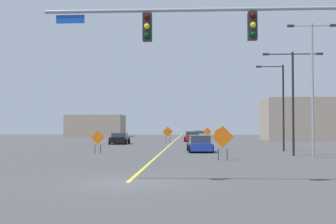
{
  "coord_description": "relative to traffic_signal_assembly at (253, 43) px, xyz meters",
  "views": [
    {
      "loc": [
        2.38,
        -15.97,
        2.11
      ],
      "look_at": [
        0.46,
        20.21,
        3.35
      ],
      "focal_mm": 45.53,
      "sensor_mm": 36.0,
      "label": 1
    }
  ],
  "objects": [
    {
      "name": "construction_sign_right_shoulder",
      "position": [
        -9.6,
        17.09,
        -4.12
      ],
      "size": [
        1.08,
        0.12,
        1.79
      ],
      "color": "orange",
      "rests_on": "ground"
    },
    {
      "name": "traffic_signal_assembly",
      "position": [
        0.0,
        0.0,
        0.0
      ],
      "size": [
        11.96,
        0.44,
        7.06
      ],
      "color": "gray",
      "rests_on": "ground"
    },
    {
      "name": "construction_sign_median_near",
      "position": [
        -0.32,
        10.79,
        -3.88
      ],
      "size": [
        1.4,
        0.15,
        2.17
      ],
      "color": "orange",
      "rests_on": "ground"
    },
    {
      "name": "street_lamp_mid_right",
      "position": [
        5.08,
        15.18,
        -0.7
      ],
      "size": [
        4.31,
        0.24,
        7.52
      ],
      "color": "black",
      "rests_on": "ground"
    },
    {
      "name": "car_black_distant",
      "position": [
        -10.85,
        34.94,
        -4.61
      ],
      "size": [
        2.13,
        4.13,
        1.34
      ],
      "color": "black",
      "rests_on": "ground"
    },
    {
      "name": "car_blue_mid",
      "position": [
        -1.57,
        19.7,
        -4.61
      ],
      "size": [
        2.19,
        4.47,
        1.39
      ],
      "color": "#1E389E",
      "rests_on": "ground"
    },
    {
      "name": "road_centre_stripe",
      "position": [
        -4.71,
        52.86,
        -5.25
      ],
      "size": [
        0.16,
        105.69,
        0.01
      ],
      "color": "yellow",
      "rests_on": "ground"
    },
    {
      "name": "car_silver_approaching",
      "position": [
        -0.85,
        56.26,
        -4.59
      ],
      "size": [
        2.06,
        3.88,
        1.42
      ],
      "color": "#B7BABF",
      "rests_on": "ground"
    },
    {
      "name": "construction_sign_left_shoulder",
      "position": [
        1.59,
        44.91,
        -4.06
      ],
      "size": [
        1.14,
        0.22,
        1.88
      ],
      "color": "orange",
      "rests_on": "ground"
    },
    {
      "name": "roadside_building_east",
      "position": [
        14.46,
        51.79,
        -2.02
      ],
      "size": [
        10.48,
        8.88,
        6.48
      ],
      "color": "gray",
      "rests_on": "ground"
    },
    {
      "name": "ground",
      "position": [
        -4.71,
        0.01,
        -5.25
      ],
      "size": [
        190.24,
        190.24,
        0.0
      ],
      "primitive_type": "plane",
      "color": "#444447"
    },
    {
      "name": "construction_sign_right_lane",
      "position": [
        0.16,
        47.31,
        -4.01
      ],
      "size": [
        1.27,
        0.08,
        1.98
      ],
      "color": "orange",
      "rests_on": "ground"
    },
    {
      "name": "car_red_near",
      "position": [
        -2.14,
        43.47,
        -4.57
      ],
      "size": [
        2.3,
        4.65,
        1.44
      ],
      "color": "red",
      "rests_on": "ground"
    },
    {
      "name": "roadside_building_west",
      "position": [
        -21.84,
        70.85,
        -3.02
      ],
      "size": [
        11.35,
        7.3,
        4.48
      ],
      "color": "gray",
      "rests_on": "ground"
    },
    {
      "name": "construction_sign_median_far",
      "position": [
        -5.31,
        39.67,
        -3.92
      ],
      "size": [
        1.39,
        0.22,
        2.12
      ],
      "color": "orange",
      "rests_on": "ground"
    },
    {
      "name": "street_lamp_far_right",
      "position": [
        5.89,
        13.09,
        0.04
      ],
      "size": [
        3.28,
        0.24,
        9.09
      ],
      "color": "gray",
      "rests_on": "ground"
    },
    {
      "name": "street_lamp_near_left",
      "position": [
        5.45,
        21.05,
        -1.08
      ],
      "size": [
        2.39,
        0.24,
        7.44
      ],
      "color": "black",
      "rests_on": "ground"
    }
  ]
}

